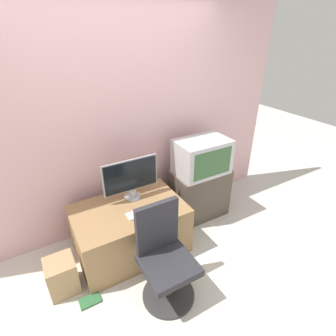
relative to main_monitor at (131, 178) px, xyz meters
name	(u,v)px	position (x,y,z in m)	size (l,w,h in m)	color
ground_plane	(176,297)	(0.00, -0.94, -0.81)	(12.00, 12.00, 0.00)	beige
wall_back	(114,124)	(0.00, 0.38, 0.49)	(4.40, 0.05, 2.60)	beige
desk	(130,229)	(-0.12, -0.16, -0.53)	(1.15, 0.76, 0.56)	#937047
side_stand	(199,193)	(0.91, -0.01, -0.49)	(0.70, 0.45, 0.65)	#4C4238
main_monitor	(131,178)	(0.00, 0.00, 0.00)	(0.61, 0.18, 0.46)	#B2B2B7
keyboard	(143,212)	(-0.01, -0.31, -0.24)	(0.34, 0.12, 0.01)	white
mouse	(164,205)	(0.22, -0.31, -0.23)	(0.05, 0.04, 0.03)	#4C4C51
crt_tv	(202,157)	(0.90, -0.04, 0.05)	(0.64, 0.42, 0.43)	#B7B7BC
office_chair	(165,261)	(-0.06, -0.83, -0.41)	(0.49, 0.49, 0.94)	#333333
cardboard_box_lower	(62,276)	(-0.88, -0.33, -0.63)	(0.26, 0.27, 0.35)	#A3845B
book	(90,301)	(-0.71, -0.59, -0.80)	(0.19, 0.12, 0.02)	#2D6638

